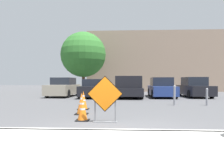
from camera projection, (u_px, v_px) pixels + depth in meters
name	position (u px, v px, depth m)	size (l,w,h in m)	color
ground_plane	(123.00, 99.00, 15.06)	(96.00, 96.00, 0.00)	#4C4C4F
sidewalk_strip	(121.00, 152.00, 3.66)	(22.47, 2.83, 0.14)	beige
curb_lip	(122.00, 133.00, 5.08)	(22.47, 0.20, 0.14)	beige
road_closed_sign	(105.00, 98.00, 6.68)	(1.11, 0.20, 1.43)	black
traffic_cone_nearest	(83.00, 109.00, 6.98)	(0.42, 0.42, 0.74)	black
traffic_cone_second	(82.00, 104.00, 8.31)	(0.48, 0.48, 0.82)	black
traffic_cone_third	(83.00, 100.00, 9.76)	(0.49, 0.49, 0.82)	black
parked_car_nearest	(63.00, 88.00, 17.74)	(2.05, 4.19, 1.54)	#A39984
parked_car_second	(94.00, 89.00, 17.06)	(1.94, 4.51, 1.41)	black
pickup_truck	(128.00, 88.00, 16.59)	(2.10, 5.10, 1.62)	black
parked_car_third	(162.00, 88.00, 17.15)	(1.90, 4.47, 1.55)	navy
parked_car_fourth	(194.00, 88.00, 17.31)	(1.89, 4.33, 1.57)	black
bollard_nearest	(174.00, 95.00, 11.38)	(0.12, 0.12, 1.04)	gray
bollard_second	(207.00, 96.00, 11.29)	(0.12, 0.12, 0.90)	gray
building_facade_backdrop	(152.00, 63.00, 28.19)	(16.29, 5.00, 7.27)	gray
street_tree_behind_lot	(83.00, 55.00, 22.54)	(4.66, 4.66, 6.32)	#513823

